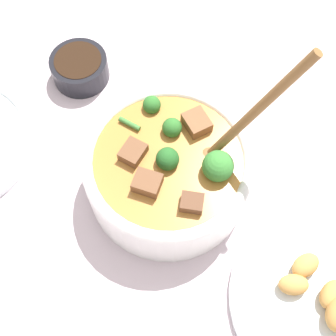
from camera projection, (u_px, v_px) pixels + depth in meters
The scene contains 4 objects.
ground_plane at pixel (168, 186), 0.68m from camera, with size 4.00×4.00×0.00m, color silver.
stew_bowl at pixel (169, 169), 0.63m from camera, with size 0.26×0.23×0.27m.
condiment_bowl at pixel (80, 67), 0.75m from camera, with size 0.09×0.09×0.04m.
food_plate at pixel (330, 298), 0.60m from camera, with size 0.25×0.25×0.05m.
Camera 1 is at (-0.03, 0.27, 0.62)m, focal length 50.00 mm.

